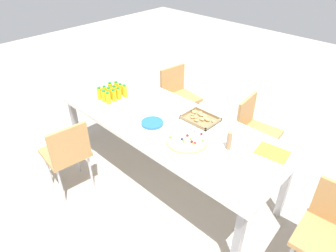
% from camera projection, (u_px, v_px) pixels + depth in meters
% --- Properties ---
extents(ground_plane, '(12.00, 12.00, 0.00)m').
position_uv_depth(ground_plane, '(166.00, 177.00, 3.34)').
color(ground_plane, '#B2A899').
extents(party_table, '(2.41, 0.93, 0.75)m').
position_uv_depth(party_table, '(166.00, 125.00, 2.95)').
color(party_table, silver).
rests_on(party_table, ground_plane).
extents(chair_near_left, '(0.44, 0.44, 0.83)m').
position_uv_depth(chair_near_left, '(67.00, 152.00, 2.91)').
color(chair_near_left, '#B7844C').
rests_on(chair_near_left, ground_plane).
extents(chair_end, '(0.43, 0.43, 0.83)m').
position_uv_depth(chair_end, '(331.00, 230.00, 2.16)').
color(chair_end, '#B7844C').
rests_on(chair_end, ground_plane).
extents(chair_far_left, '(0.45, 0.45, 0.83)m').
position_uv_depth(chair_far_left, '(178.00, 93.00, 3.93)').
color(chair_far_left, '#B7844C').
rests_on(chair_far_left, ground_plane).
extents(chair_far_right, '(0.44, 0.44, 0.83)m').
position_uv_depth(chair_far_right, '(254.00, 128.00, 3.26)').
color(chair_far_right, '#B7844C').
rests_on(chair_far_right, ground_plane).
extents(juice_bottle_0, '(0.06, 0.06, 0.14)m').
position_uv_depth(juice_bottle_0, '(100.00, 93.00, 3.24)').
color(juice_bottle_0, '#FAAB14').
rests_on(juice_bottle_0, party_table).
extents(juice_bottle_1, '(0.06, 0.06, 0.13)m').
position_uv_depth(juice_bottle_1, '(104.00, 96.00, 3.20)').
color(juice_bottle_1, '#F9AC14').
rests_on(juice_bottle_1, party_table).
extents(juice_bottle_2, '(0.05, 0.05, 0.13)m').
position_uv_depth(juice_bottle_2, '(108.00, 98.00, 3.16)').
color(juice_bottle_2, '#FAAD14').
rests_on(juice_bottle_2, party_table).
extents(juice_bottle_3, '(0.05, 0.05, 0.13)m').
position_uv_depth(juice_bottle_3, '(105.00, 92.00, 3.29)').
color(juice_bottle_3, '#FAAC14').
rests_on(juice_bottle_3, party_table).
extents(juice_bottle_4, '(0.06, 0.06, 0.14)m').
position_uv_depth(juice_bottle_4, '(109.00, 93.00, 3.24)').
color(juice_bottle_4, '#F8AC14').
rests_on(juice_bottle_4, party_table).
extents(juice_bottle_5, '(0.05, 0.05, 0.14)m').
position_uv_depth(juice_bottle_5, '(114.00, 96.00, 3.21)').
color(juice_bottle_5, '#F9AF14').
rests_on(juice_bottle_5, party_table).
extents(juice_bottle_6, '(0.05, 0.05, 0.15)m').
position_uv_depth(juice_bottle_6, '(110.00, 89.00, 3.33)').
color(juice_bottle_6, '#F9AF14').
rests_on(juice_bottle_6, party_table).
extents(juice_bottle_7, '(0.06, 0.06, 0.13)m').
position_uv_depth(juice_bottle_7, '(115.00, 91.00, 3.29)').
color(juice_bottle_7, '#F8AD14').
rests_on(juice_bottle_7, party_table).
extents(juice_bottle_8, '(0.05, 0.05, 0.14)m').
position_uv_depth(juice_bottle_8, '(119.00, 93.00, 3.25)').
color(juice_bottle_8, '#F9AE14').
rests_on(juice_bottle_8, party_table).
extents(juice_bottle_9, '(0.06, 0.06, 0.13)m').
position_uv_depth(juice_bottle_9, '(116.00, 87.00, 3.38)').
color(juice_bottle_9, '#FAAD14').
rests_on(juice_bottle_9, party_table).
extents(juice_bottle_10, '(0.05, 0.05, 0.13)m').
position_uv_depth(juice_bottle_10, '(121.00, 89.00, 3.34)').
color(juice_bottle_10, '#FAAF14').
rests_on(juice_bottle_10, party_table).
extents(juice_bottle_11, '(0.05, 0.05, 0.14)m').
position_uv_depth(juice_bottle_11, '(125.00, 91.00, 3.29)').
color(juice_bottle_11, '#F9AC14').
rests_on(juice_bottle_11, party_table).
extents(fruit_pizza, '(0.38, 0.38, 0.05)m').
position_uv_depth(fruit_pizza, '(187.00, 140.00, 2.63)').
color(fruit_pizza, tan).
rests_on(fruit_pizza, party_table).
extents(snack_tray, '(0.33, 0.25, 0.04)m').
position_uv_depth(snack_tray, '(201.00, 118.00, 2.93)').
color(snack_tray, olive).
rests_on(snack_tray, party_table).
extents(plate_stack, '(0.21, 0.21, 0.02)m').
position_uv_depth(plate_stack, '(152.00, 123.00, 2.86)').
color(plate_stack, blue).
rests_on(plate_stack, party_table).
extents(napkin_stack, '(0.15, 0.15, 0.02)m').
position_uv_depth(napkin_stack, '(127.00, 109.00, 3.08)').
color(napkin_stack, white).
rests_on(napkin_stack, party_table).
extents(cardboard_tube, '(0.04, 0.04, 0.17)m').
position_uv_depth(cardboard_tube, '(229.00, 141.00, 2.50)').
color(cardboard_tube, '#9E7A56').
rests_on(cardboard_tube, party_table).
extents(paper_folder, '(0.28, 0.23, 0.01)m').
position_uv_depth(paper_folder, '(272.00, 152.00, 2.50)').
color(paper_folder, yellow).
rests_on(paper_folder, party_table).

